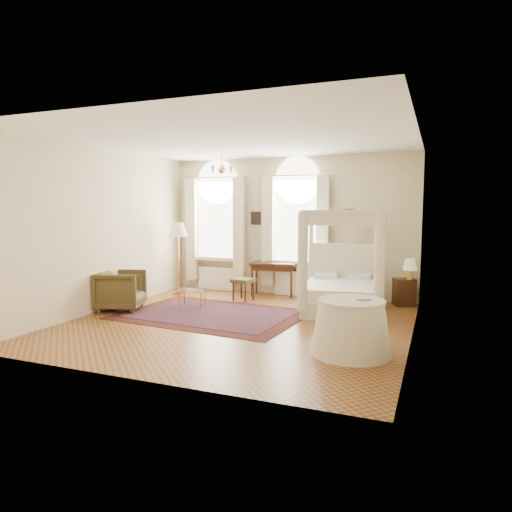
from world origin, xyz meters
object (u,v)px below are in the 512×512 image
Objects in this scene: writing_desk at (273,267)px; stool at (243,282)px; canopy_bed at (341,288)px; coffee_table at (192,291)px; armchair at (121,290)px; side_table at (351,327)px; floor_lamp at (178,233)px; nightstand at (404,292)px.

stool is (-0.45, -0.77, -0.27)m from writing_desk.
canopy_bed is 3.13m from coffee_table.
stool is 0.83× the size of coffee_table.
side_table is (4.93, -1.12, -0.02)m from armchair.
coffee_table is (-1.21, -1.76, -0.35)m from writing_desk.
stool is 0.29× the size of floor_lamp.
writing_desk is 3.55m from armchair.
canopy_bed reaches higher than coffee_table.
writing_desk is at bearing -64.14° from armchair.
nightstand is at bearing 0.00° from writing_desk.
canopy_bed reaches higher than floor_lamp.
stool is (-3.44, -0.77, 0.12)m from nightstand.
floor_lamp is at bearing -172.58° from nightstand.
floor_lamp is (-5.19, -0.68, 1.19)m from nightstand.
canopy_bed reaches higher than armchair.
nightstand is at bearing 7.42° from floor_lamp.
writing_desk is 1.27× the size of armchair.
floor_lamp is at bearing -27.54° from armchair.
nightstand is 3.02m from writing_desk.
coffee_table is at bearing 152.32° from side_table.
canopy_bed reaches higher than side_table.
canopy_bed reaches higher than nightstand.
armchair is (-1.96, -1.82, -0.01)m from stool.
nightstand is 3.74m from side_table.
canopy_bed is at bearing 13.40° from coffee_table.
floor_lamp reaches higher than armchair.
coffee_table is at bearing -47.57° from floor_lamp.
side_table reaches higher than stool.
side_table is at bearing -27.68° from coffee_table.
floor_lamp reaches higher than side_table.
writing_desk is 0.98× the size of side_table.
coffee_table is (1.20, 0.83, -0.07)m from armchair.
stool is 0.44× the size of side_table.
floor_lamp is at bearing 176.87° from stool.
coffee_table is at bearing -76.52° from armchair.
writing_desk reaches higher than stool.
canopy_bed is at bearing -91.09° from armchair.
side_table is (0.68, -2.68, -0.08)m from canopy_bed.
coffee_table is at bearing -166.60° from canopy_bed.
side_table is (2.97, -2.94, -0.03)m from stool.
canopy_bed is 4.52m from armchair.
nightstand is 3.53m from stool.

